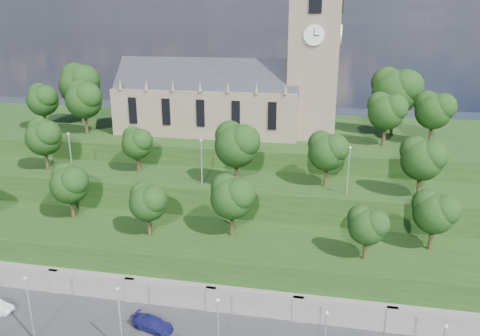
# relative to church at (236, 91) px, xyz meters

# --- Properties ---
(retaining_wall) EXTENTS (160.00, 2.10, 5.00)m
(retaining_wall) POSITION_rel_church_xyz_m (-0.79, -34.01, -20.02)
(retaining_wall) COLOR slate
(retaining_wall) RESTS_ON ground
(embankment_lower) EXTENTS (160.00, 12.00, 8.00)m
(embankment_lower) POSITION_rel_church_xyz_m (-0.79, -27.98, -18.52)
(embankment_lower) COLOR #1A3712
(embankment_lower) RESTS_ON ground
(embankment_upper) EXTENTS (160.00, 10.00, 12.00)m
(embankment_upper) POSITION_rel_church_xyz_m (-0.79, -16.98, -16.52)
(embankment_upper) COLOR #1A3712
(embankment_upper) RESTS_ON ground
(hilltop) EXTENTS (160.00, 32.00, 15.00)m
(hilltop) POSITION_rel_church_xyz_m (-0.79, 4.02, -15.02)
(hilltop) COLOR #1A3712
(hilltop) RESTS_ON ground
(church) EXTENTS (38.60, 12.35, 27.60)m
(church) POSITION_rel_church_xyz_m (0.00, 0.00, 0.00)
(church) COLOR #6E5E4D
(church) RESTS_ON hilltop
(trees_lower) EXTENTS (64.87, 8.75, 8.03)m
(trees_lower) POSITION_rel_church_xyz_m (0.88, -27.56, -9.56)
(trees_lower) COLOR #2F2312
(trees_lower) RESTS_ON embankment_lower
(trees_upper) EXTENTS (60.49, 8.34, 9.00)m
(trees_upper) POSITION_rel_church_xyz_m (2.82, -18.02, -5.01)
(trees_upper) COLOR #2F2312
(trees_upper) RESTS_ON embankment_upper
(trees_hilltop) EXTENTS (73.84, 17.02, 11.65)m
(trees_hilltop) POSITION_rel_church_xyz_m (-1.64, -0.24, -0.53)
(trees_hilltop) COLOR #2F2312
(trees_hilltop) RESTS_ON hilltop
(lamp_posts_promenade) EXTENTS (60.36, 0.36, 7.53)m
(lamp_posts_promenade) POSITION_rel_church_xyz_m (-2.79, -43.48, -16.16)
(lamp_posts_promenade) COLOR #B2B2B7
(lamp_posts_promenade) RESTS_ON promenade
(lamp_posts_upper) EXTENTS (40.36, 0.36, 6.66)m
(lamp_posts_upper) POSITION_rel_church_xyz_m (-0.79, -19.98, -6.61)
(lamp_posts_upper) COLOR #B2B2B7
(lamp_posts_upper) RESTS_ON embankment_upper
(car_right) EXTENTS (5.20, 3.28, 1.40)m
(car_right) POSITION_rel_church_xyz_m (-1.20, -39.39, -19.82)
(car_right) COLOR navy
(car_right) RESTS_ON promenade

